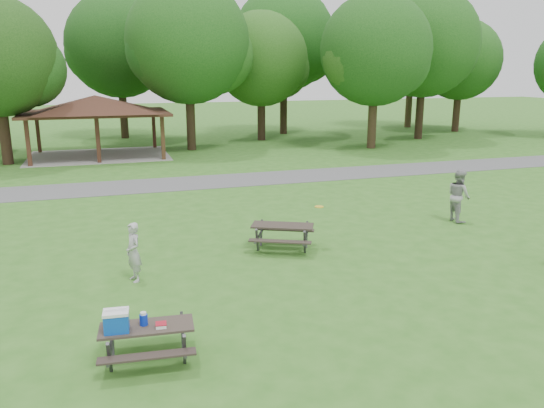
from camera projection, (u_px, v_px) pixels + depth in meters
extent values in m
plane|color=#2F671D|center=(284.00, 301.00, 12.34)|extent=(160.00, 160.00, 0.00)
cube|color=#504F52|center=(188.00, 183.00, 25.26)|extent=(120.00, 3.20, 0.02)
cube|color=#391E14|center=(28.00, 143.00, 29.41)|extent=(0.22, 0.22, 2.60)
cube|color=#372014|center=(38.00, 133.00, 34.39)|extent=(0.22, 0.22, 2.60)
cube|color=#321B12|center=(98.00, 141.00, 30.50)|extent=(0.22, 0.22, 2.60)
cube|color=#362113|center=(98.00, 131.00, 35.49)|extent=(0.22, 0.22, 2.60)
cube|color=#392414|center=(163.00, 138.00, 31.60)|extent=(0.22, 0.22, 2.60)
cube|color=#381D14|center=(154.00, 129.00, 36.59)|extent=(0.22, 0.22, 2.60)
cube|color=#381F16|center=(96.00, 113.00, 32.66)|extent=(8.60, 6.60, 0.16)
pyramid|color=#361E15|center=(95.00, 103.00, 32.52)|extent=(7.01, 7.01, 1.00)
cube|color=gray|center=(99.00, 156.00, 33.31)|extent=(8.40, 6.40, 0.03)
cylinder|color=black|center=(5.00, 134.00, 30.02)|extent=(0.60, 0.60, 3.50)
sphere|color=#164513|center=(27.00, 69.00, 29.87)|extent=(4.29, 4.29, 4.29)
cylinder|color=black|center=(191.00, 120.00, 35.52)|extent=(0.60, 0.60, 4.02)
sphere|color=#164614|center=(188.00, 42.00, 34.30)|extent=(8.00, 8.00, 8.00)
sphere|color=#1B4C15|center=(215.00, 55.00, 35.30)|extent=(5.20, 5.20, 5.20)
sphere|color=#134313|center=(164.00, 51.00, 33.79)|extent=(4.80, 4.80, 4.80)
cylinder|color=black|center=(261.00, 118.00, 40.60)|extent=(0.60, 0.60, 3.43)
sphere|color=#1E4C15|center=(261.00, 59.00, 39.54)|extent=(7.00, 7.00, 7.00)
sphere|color=#1B4212|center=(280.00, 69.00, 40.46)|extent=(4.55, 4.55, 4.55)
sphere|color=#214D16|center=(244.00, 66.00, 39.07)|extent=(4.20, 4.20, 4.20)
cylinder|color=#322316|center=(372.00, 121.00, 36.33)|extent=(0.60, 0.60, 3.78)
sphere|color=#154313|center=(375.00, 50.00, 35.19)|extent=(7.40, 7.40, 7.40)
sphere|color=#174C15|center=(395.00, 62.00, 36.14)|extent=(4.81, 4.81, 4.81)
sphere|color=#1F4B15|center=(356.00, 58.00, 34.71)|extent=(4.44, 4.44, 4.44)
cylinder|color=black|center=(420.00, 112.00, 41.29)|extent=(0.60, 0.60, 4.20)
sphere|color=#164513|center=(424.00, 43.00, 40.03)|extent=(8.20, 8.20, 8.20)
sphere|color=#164112|center=(442.00, 54.00, 41.05)|extent=(5.33, 5.33, 5.33)
sphere|color=#1F4C15|center=(406.00, 51.00, 39.51)|extent=(4.92, 4.92, 4.92)
cylinder|color=#321E16|center=(456.00, 111.00, 46.38)|extent=(0.60, 0.60, 3.57)
sphere|color=#174714|center=(461.00, 60.00, 45.32)|extent=(6.80, 6.80, 6.80)
sphere|color=#144513|center=(473.00, 68.00, 46.21)|extent=(4.42, 4.42, 4.42)
sphere|color=#1C4213|center=(448.00, 66.00, 44.85)|extent=(4.08, 4.08, 4.08)
cylinder|color=black|center=(124.00, 112.00, 41.71)|extent=(0.60, 0.60, 4.13)
sphere|color=#133F12|center=(119.00, 45.00, 40.47)|extent=(8.00, 8.00, 8.00)
sphere|color=#1B4915|center=(143.00, 56.00, 41.48)|extent=(5.20, 5.20, 5.20)
sphere|color=#164513|center=(98.00, 53.00, 39.96)|extent=(4.80, 4.80, 4.80)
cylinder|color=black|center=(284.00, 107.00, 44.59)|extent=(0.60, 0.60, 4.55)
sphere|color=#154614|center=(284.00, 39.00, 43.26)|extent=(8.40, 8.40, 8.40)
sphere|color=#184413|center=(304.00, 50.00, 44.30)|extent=(5.46, 5.46, 5.46)
sphere|color=#164714|center=(265.00, 47.00, 42.73)|extent=(5.04, 5.04, 5.04)
cylinder|color=#332516|center=(409.00, 104.00, 49.85)|extent=(0.60, 0.60, 4.27)
sphere|color=#184814|center=(412.00, 48.00, 48.60)|extent=(8.00, 8.00, 8.00)
sphere|color=#194814|center=(427.00, 57.00, 49.60)|extent=(5.20, 5.20, 5.20)
sphere|color=#1D4313|center=(398.00, 54.00, 48.09)|extent=(4.80, 4.80, 4.80)
cube|color=#312823|center=(147.00, 327.00, 9.64)|extent=(1.74, 0.82, 0.05)
cube|color=black|center=(147.00, 356.00, 9.18)|extent=(1.70, 0.40, 0.04)
cube|color=#302923|center=(148.00, 327.00, 10.23)|extent=(1.70, 0.40, 0.04)
cube|color=#3A3B3D|center=(110.00, 358.00, 9.25)|extent=(0.09, 0.36, 0.73)
cube|color=#414144|center=(112.00, 338.00, 9.92)|extent=(0.09, 0.36, 0.73)
cube|color=#38393B|center=(111.00, 346.00, 9.58)|extent=(0.18, 1.37, 0.05)
cube|color=#404042|center=(185.00, 350.00, 9.52)|extent=(0.09, 0.36, 0.73)
cube|color=#3B3B3E|center=(182.00, 331.00, 10.19)|extent=(0.09, 0.36, 0.73)
cube|color=#414144|center=(183.00, 339.00, 9.85)|extent=(0.18, 1.37, 0.05)
cube|color=#0C48B9|center=(117.00, 322.00, 9.40)|extent=(0.45, 0.35, 0.33)
cube|color=white|center=(116.00, 312.00, 9.35)|extent=(0.47, 0.37, 0.06)
cylinder|color=white|center=(115.00, 309.00, 9.33)|extent=(0.37, 0.06, 0.03)
cylinder|color=#0B28B0|center=(144.00, 320.00, 9.64)|extent=(0.17, 0.17, 0.20)
cylinder|color=silver|center=(143.00, 313.00, 9.61)|extent=(0.13, 0.13, 0.05)
cube|color=white|center=(161.00, 325.00, 9.57)|extent=(0.20, 0.20, 0.06)
cube|color=#A21222|center=(161.00, 323.00, 9.56)|extent=(0.21, 0.21, 0.01)
cube|color=#2B241F|center=(282.00, 226.00, 15.75)|extent=(1.95, 1.44, 0.05)
cube|color=#2C2520|center=(280.00, 241.00, 15.25)|extent=(1.75, 1.03, 0.04)
cube|color=#2E2621|center=(285.00, 229.00, 16.40)|extent=(1.75, 1.03, 0.04)
cube|color=#454548|center=(257.00, 240.00, 15.57)|extent=(0.22, 0.37, 0.79)
cube|color=#39393B|center=(261.00, 233.00, 16.30)|extent=(0.22, 0.37, 0.79)
cube|color=#454547|center=(259.00, 235.00, 15.93)|extent=(0.70, 1.36, 0.05)
cube|color=#3B3B3D|center=(305.00, 242.00, 15.38)|extent=(0.22, 0.37, 0.79)
cube|color=#3F3F41|center=(307.00, 235.00, 16.11)|extent=(0.22, 0.37, 0.79)
cube|color=#3E3E40|center=(306.00, 237.00, 15.74)|extent=(0.70, 1.36, 0.05)
cylinder|color=gold|center=(319.00, 207.00, 15.86)|extent=(0.36, 0.36, 0.02)
imported|color=#AAAAAC|center=(134.00, 252.00, 13.37)|extent=(0.53, 0.65, 1.53)
imported|color=#98989A|center=(459.00, 196.00, 18.70)|extent=(0.75, 0.94, 1.85)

